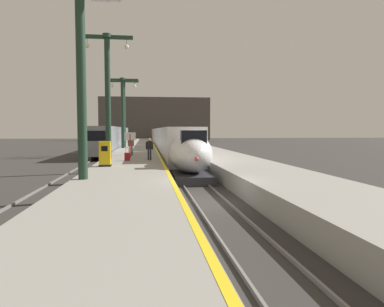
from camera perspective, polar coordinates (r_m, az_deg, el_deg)
The scene contains 20 objects.
ground_plane at distance 16.92m, azimuth 2.88°, elevation -7.76°, with size 260.00×260.00×0.00m, color #33302D.
platform_left at distance 41.19m, azimuth -8.78°, elevation -0.26°, with size 4.80×110.00×1.05m, color gray.
platform_right at distance 41.76m, azimuth 2.40°, elevation -0.17°, with size 4.80×110.00×1.05m, color gray.
platform_left_safety_stripe at distance 41.16m, azimuth -5.61°, elevation 0.50°, with size 0.20×107.80×0.01m, color yellow.
rail_main_left at distance 44.00m, azimuth -4.38°, elevation -0.58°, with size 0.08×110.00×0.12m, color slate.
rail_main_right at distance 44.10m, azimuth -2.43°, elevation -0.56°, with size 0.08×110.00×0.12m, color slate.
rail_secondary_left at distance 44.35m, azimuth -14.89°, elevation -0.66°, with size 0.08×110.00×0.12m, color slate.
rail_secondary_right at distance 44.17m, azimuth -12.96°, elevation -0.65°, with size 0.08×110.00×0.12m, color slate.
highspeed_train_main at distance 57.43m, azimuth -4.31°, elevation 2.34°, with size 2.92×74.50×3.60m.
regional_train_adjacent at distance 57.53m, azimuth -12.40°, elevation 2.42°, with size 2.85×36.60×3.80m.
station_column_near at distance 18.10m, azimuth -17.04°, elevation 16.06°, with size 4.00×0.68×10.31m.
station_column_mid at distance 29.47m, azimuth -13.20°, elevation 10.50°, with size 4.00×0.68×9.78m.
station_column_far at distance 47.36m, azimuth -10.91°, elevation 7.41°, with size 4.00×0.68×8.96m.
station_column_distant at distance 49.99m, azimuth -10.72°, elevation 7.32°, with size 4.00×0.68×9.13m.
passenger_near_edge at distance 27.91m, azimuth -6.75°, elevation 0.98°, with size 0.57×0.26×1.69m.
passenger_mid_platform at distance 33.33m, azimuth -9.63°, elevation 1.40°, with size 0.57×0.26×1.69m.
rolling_suitcase at distance 27.73m, azimuth -10.22°, elevation -0.49°, with size 0.40×0.22×0.98m.
ticket_machine_yellow at distance 23.65m, azimuth -13.59°, elevation -0.20°, with size 0.76×0.62×1.60m.
departure_info_board at distance 30.13m, azimuth -9.76°, elevation 2.14°, with size 0.90×0.10×2.12m.
terminus_back_wall at distance 118.42m, azimuth -5.84°, elevation 5.48°, with size 36.00×2.00×14.00m, color #4C4742.
Camera 1 is at (-2.92, -16.32, 3.37)m, focal length 33.72 mm.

